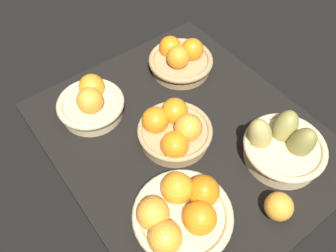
{
  "coord_description": "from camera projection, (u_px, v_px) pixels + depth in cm",
  "views": [
    {
      "loc": [
        -45.86,
        40.73,
        87.23
      ],
      "look_at": [
        3.15,
        3.93,
        7.0
      ],
      "focal_mm": 37.28,
      "sensor_mm": 36.0,
      "label": 1
    }
  ],
  "objects": [
    {
      "name": "market_tray",
      "position": [
        185.0,
        137.0,
        1.05
      ],
      "size": [
        84.0,
        72.0,
        3.0
      ],
      "primitive_type": "cube",
      "color": "black",
      "rests_on": "ground"
    },
    {
      "name": "basket_far_left",
      "position": [
        181.0,
        213.0,
        0.84
      ],
      "size": [
        24.81,
        24.81,
        10.37
      ],
      "color": "#D3BC8C",
      "rests_on": "market_tray"
    },
    {
      "name": "basket_far_right",
      "position": [
        91.0,
        103.0,
        1.06
      ],
      "size": [
        20.55,
        20.55,
        11.36
      ],
      "color": "#D3BC8C",
      "rests_on": "market_tray"
    },
    {
      "name": "loose_orange_front_gap",
      "position": [
        279.0,
        207.0,
        0.86
      ],
      "size": [
        7.29,
        7.29,
        7.29
      ],
      "primitive_type": "sphere",
      "color": "#F49E33",
      "rests_on": "market_tray"
    },
    {
      "name": "basket_center",
      "position": [
        174.0,
        130.0,
        1.0
      ],
      "size": [
        21.71,
        21.71,
        10.82
      ],
      "color": "tan",
      "rests_on": "market_tray"
    },
    {
      "name": "basket_near_right",
      "position": [
        181.0,
        59.0,
        1.18
      ],
      "size": [
        21.87,
        21.87,
        11.08
      ],
      "color": "tan",
      "rests_on": "market_tray"
    },
    {
      "name": "basket_near_left_pears",
      "position": [
        283.0,
        146.0,
        0.96
      ],
      "size": [
        23.2,
        22.83,
        13.93
      ],
      "color": "#D3BC8C",
      "rests_on": "market_tray"
    }
  ]
}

